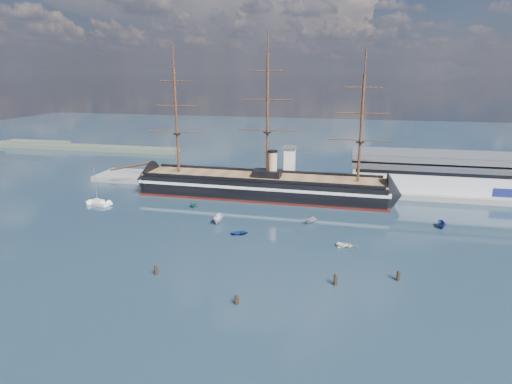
# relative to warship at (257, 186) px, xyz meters

# --- Properties ---
(ground) EXTENTS (600.00, 600.00, 0.00)m
(ground) POSITION_rel_warship_xyz_m (7.00, -20.00, -4.04)
(ground) COLOR #1B3040
(ground) RESTS_ON ground
(quay) EXTENTS (180.00, 18.00, 2.00)m
(quay) POSITION_rel_warship_xyz_m (17.00, 16.00, -4.04)
(quay) COLOR slate
(quay) RESTS_ON ground
(warehouse) EXTENTS (63.00, 21.00, 11.60)m
(warehouse) POSITION_rel_warship_xyz_m (65.00, 20.00, 3.95)
(warehouse) COLOR #B7BABC
(warehouse) RESTS_ON ground
(quay_tower) EXTENTS (5.00, 5.00, 15.00)m
(quay_tower) POSITION_rel_warship_xyz_m (10.00, 13.00, 5.72)
(quay_tower) COLOR silver
(quay_tower) RESTS_ON ground
(shoreline) EXTENTS (120.00, 10.00, 4.00)m
(shoreline) POSITION_rel_warship_xyz_m (-132.23, 75.00, -2.59)
(shoreline) COLOR #3F4C38
(shoreline) RESTS_ON ground
(warship) EXTENTS (112.98, 17.39, 53.94)m
(warship) POSITION_rel_warship_xyz_m (0.00, 0.00, 0.00)
(warship) COLOR black
(warship) RESTS_ON ground
(sailboat) EXTENTS (8.52, 5.20, 13.12)m
(sailboat) POSITION_rel_warship_xyz_m (-51.38, -21.48, -3.20)
(sailboat) COLOR white
(sailboat) RESTS_ON ground
(motorboat_a) EXTENTS (7.61, 3.09, 3.00)m
(motorboat_a) POSITION_rel_warship_xyz_m (-5.38, -30.05, -4.04)
(motorboat_a) COLOR silver
(motorboat_a) RESTS_ON ground
(motorboat_b) EXTENTS (2.04, 3.16, 1.37)m
(motorboat_b) POSITION_rel_warship_xyz_m (3.40, -38.18, -4.04)
(motorboat_b) COLOR navy
(motorboat_b) RESTS_ON ground
(motorboat_c) EXTENTS (5.66, 4.72, 2.19)m
(motorboat_c) POSITION_rel_warship_xyz_m (22.37, -24.37, -4.04)
(motorboat_c) COLOR gray
(motorboat_c) RESTS_ON ground
(motorboat_d) EXTENTS (6.91, 4.63, 2.33)m
(motorboat_d) POSITION_rel_warship_xyz_m (-18.59, -16.75, -4.04)
(motorboat_d) COLOR #186541
(motorboat_d) RESTS_ON ground
(motorboat_e) EXTENTS (2.29, 3.65, 1.59)m
(motorboat_e) POSITION_rel_warship_xyz_m (33.20, -41.13, -4.04)
(motorboat_e) COLOR silver
(motorboat_e) RESTS_ON ground
(motorboat_f) EXTENTS (5.81, 2.26, 2.30)m
(motorboat_f) POSITION_rel_warship_xyz_m (60.33, -19.87, -4.04)
(motorboat_f) COLOR navy
(motorboat_f) RESTS_ON ground
(piling_near_left) EXTENTS (0.64, 0.64, 2.96)m
(piling_near_left) POSITION_rel_warship_xyz_m (-8.81, -66.42, -4.04)
(piling_near_left) COLOR black
(piling_near_left) RESTS_ON ground
(piling_near_mid) EXTENTS (0.64, 0.64, 2.76)m
(piling_near_mid) POSITION_rel_warship_xyz_m (12.34, -74.83, -4.04)
(piling_near_mid) COLOR black
(piling_near_mid) RESTS_ON ground
(piling_near_right) EXTENTS (0.64, 0.64, 3.26)m
(piling_near_right) POSITION_rel_warship_xyz_m (31.05, -62.53, -4.04)
(piling_near_right) COLOR black
(piling_near_right) RESTS_ON ground
(piling_far_right) EXTENTS (0.64, 0.64, 2.99)m
(piling_far_right) POSITION_rel_warship_xyz_m (44.51, -57.35, -4.04)
(piling_far_right) COLOR black
(piling_far_right) RESTS_ON ground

